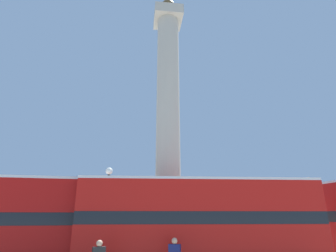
# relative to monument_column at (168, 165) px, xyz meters

# --- Properties ---
(monument_column) EXTENTS (5.57, 5.57, 20.15)m
(monument_column) POSITION_rel_monument_column_xyz_m (0.00, 0.00, 0.00)
(monument_column) COLOR #ADA593
(monument_column) RESTS_ON ground_plane
(bus_a) EXTENTS (11.47, 3.14, 4.29)m
(bus_a) POSITION_rel_monument_column_xyz_m (1.01, -4.71, -3.51)
(bus_a) COLOR #B7140F
(bus_a) RESTS_ON ground_plane
(bus_b) EXTENTS (10.84, 3.40, 4.31)m
(bus_b) POSITION_rel_monument_column_xyz_m (-7.85, -4.04, -3.50)
(bus_b) COLOR #A80F0C
(bus_b) RESTS_ON ground_plane
(equestrian_statue) EXTENTS (3.40, 2.77, 5.73)m
(equestrian_statue) POSITION_rel_monument_column_xyz_m (12.72, 3.48, -4.16)
(equestrian_statue) COLOR #ADA593
(equestrian_statue) RESTS_ON ground_plane
(street_lamp) EXTENTS (0.42, 0.42, 5.30)m
(street_lamp) POSITION_rel_monument_column_xyz_m (-3.76, -1.88, -2.92)
(street_lamp) COLOR black
(street_lamp) RESTS_ON ground_plane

